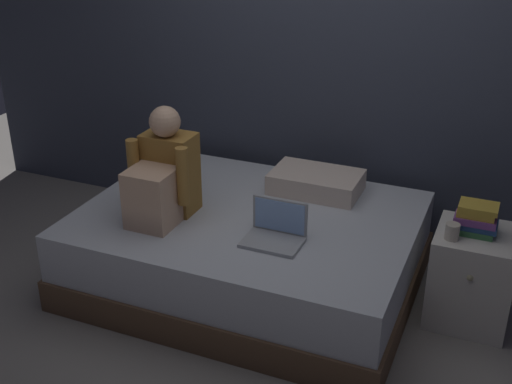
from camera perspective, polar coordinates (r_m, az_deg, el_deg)
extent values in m
plane|color=gray|center=(3.88, 0.32, -10.74)|extent=(8.00, 8.00, 0.00)
cube|color=#383D4C|center=(4.37, 6.59, 12.82)|extent=(5.60, 0.10, 2.70)
cube|color=brown|center=(4.12, -0.65, -6.73)|extent=(2.00, 1.50, 0.20)
cube|color=#B2B7C1|center=(3.99, -0.66, -3.72)|extent=(1.96, 1.46, 0.30)
cube|color=beige|center=(3.91, 18.22, -6.99)|extent=(0.44, 0.44, 0.55)
sphere|color=gray|center=(3.66, 18.09, -7.10)|extent=(0.04, 0.04, 0.04)
cube|color=olive|center=(3.90, -7.42, 1.69)|extent=(0.30, 0.20, 0.48)
sphere|color=tan|center=(3.76, -7.92, 6.07)|extent=(0.18, 0.18, 0.18)
cube|color=tan|center=(3.76, -9.02, -0.52)|extent=(0.26, 0.24, 0.34)
cylinder|color=olive|center=(3.85, -10.57, 2.10)|extent=(0.07, 0.07, 0.34)
cylinder|color=olive|center=(3.69, -6.39, 1.37)|extent=(0.07, 0.07, 0.34)
cube|color=#9EA0A5|center=(3.59, 1.41, -4.41)|extent=(0.32, 0.22, 0.02)
cube|color=#9EA0A5|center=(3.63, 2.10, -2.07)|extent=(0.32, 0.01, 0.20)
cube|color=#8CB2EA|center=(3.62, 2.05, -2.12)|extent=(0.29, 0.00, 0.18)
cube|color=beige|center=(4.19, 5.25, 0.88)|extent=(0.56, 0.36, 0.13)
cube|color=#387042|center=(3.76, 18.54, -3.25)|extent=(0.19, 0.12, 0.03)
cube|color=#284C84|center=(3.76, 18.56, -2.66)|extent=(0.22, 0.15, 0.04)
cube|color=#703D84|center=(3.72, 18.52, -2.30)|extent=(0.22, 0.13, 0.04)
cube|color=gold|center=(3.73, 18.61, -1.64)|extent=(0.20, 0.15, 0.04)
cube|color=gold|center=(3.71, 18.78, -1.23)|extent=(0.20, 0.15, 0.03)
cylinder|color=#BCB2A3|center=(3.65, 16.67, -3.30)|extent=(0.08, 0.08, 0.09)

